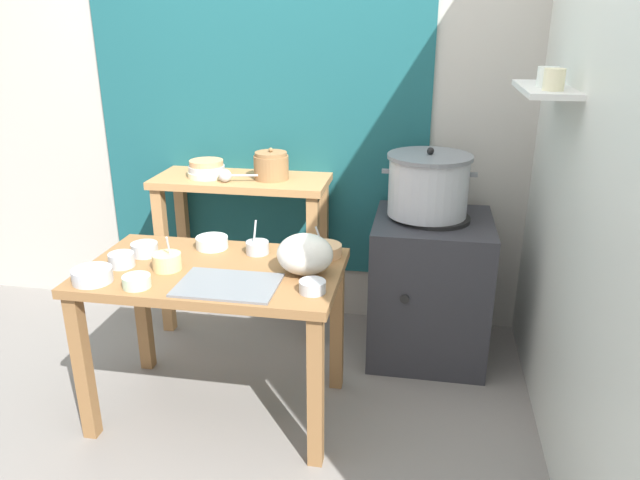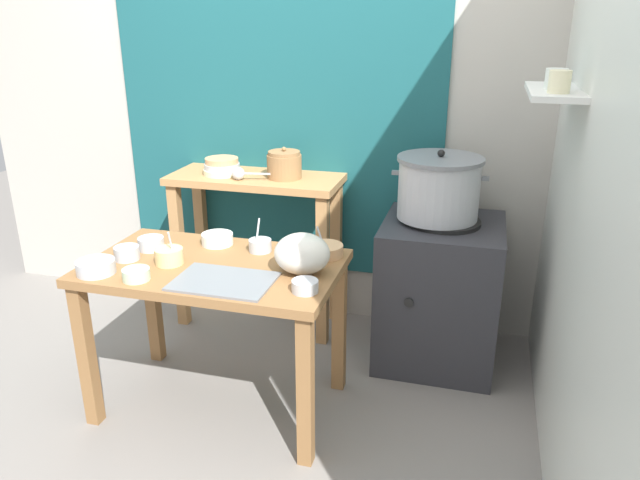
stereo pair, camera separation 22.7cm
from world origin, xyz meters
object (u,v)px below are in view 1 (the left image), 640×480
at_px(stove_block, 429,287).
at_px(bowl_stack_enamel, 207,169).
at_px(prep_bowl_2, 144,249).
at_px(prep_bowl_6, 312,286).
at_px(ladle, 227,176).
at_px(prep_bowl_4, 257,247).
at_px(clay_pot, 271,166).
at_px(prep_bowl_0, 212,242).
at_px(plastic_bag, 305,254).
at_px(steamer_pot, 428,185).
at_px(prep_bowl_7, 137,281).
at_px(prep_bowl_5, 324,250).
at_px(serving_tray, 228,285).
at_px(prep_table, 214,291).
at_px(prep_bowl_8, 121,259).
at_px(prep_bowl_3, 167,261).
at_px(back_shelf_table, 243,216).
at_px(prep_bowl_1, 92,275).

distance_m(stove_block, bowl_stack_enamel, 1.37).
distance_m(prep_bowl_2, prep_bowl_6, 0.85).
distance_m(ladle, prep_bowl_4, 0.64).
relative_size(clay_pot, prep_bowl_0, 1.27).
bearing_deg(ladle, bowl_stack_enamel, 148.91).
relative_size(clay_pot, plastic_bag, 0.80).
height_order(steamer_pot, prep_bowl_7, steamer_pot).
bearing_deg(stove_block, prep_bowl_2, -154.24).
bearing_deg(steamer_pot, prep_bowl_5, -131.72).
relative_size(stove_block, prep_bowl_0, 5.27).
xyz_separation_m(clay_pot, prep_bowl_6, (0.42, -1.00, -0.23)).
bearing_deg(prep_bowl_4, prep_bowl_5, 4.78).
height_order(bowl_stack_enamel, ladle, bowl_stack_enamel).
bearing_deg(prep_bowl_4, serving_tray, -93.12).
bearing_deg(plastic_bag, clay_pot, 113.20).
xyz_separation_m(prep_table, prep_bowl_2, (-0.35, 0.08, 0.14)).
relative_size(prep_bowl_0, prep_bowl_8, 1.34).
bearing_deg(prep_bowl_3, prep_bowl_2, 141.49).
xyz_separation_m(prep_table, prep_bowl_6, (0.47, -0.16, 0.14)).
distance_m(ladle, prep_bowl_2, 0.70).
bearing_deg(prep_bowl_4, prep_bowl_8, -154.95).
xyz_separation_m(prep_table, steamer_pot, (0.89, 0.72, 0.33)).
bearing_deg(bowl_stack_enamel, prep_bowl_8, -95.11).
xyz_separation_m(prep_bowl_0, prep_bowl_7, (-0.15, -0.46, -0.00)).
relative_size(back_shelf_table, prep_bowl_6, 9.08).
distance_m(prep_bowl_7, prep_bowl_8, 0.24).
bearing_deg(prep_bowl_6, clay_pot, 112.70).
height_order(prep_table, prep_bowl_1, prep_bowl_1).
bearing_deg(serving_tray, prep_table, 126.07).
distance_m(prep_bowl_3, prep_bowl_4, 0.41).
bearing_deg(ladle, back_shelf_table, 67.14).
distance_m(bowl_stack_enamel, prep_bowl_7, 1.08).
relative_size(prep_bowl_4, prep_bowl_8, 1.36).
height_order(back_shelf_table, plastic_bag, back_shelf_table).
bearing_deg(prep_table, steamer_pot, 38.95).
height_order(prep_bowl_2, prep_bowl_8, prep_bowl_8).
height_order(prep_bowl_3, prep_bowl_4, prep_bowl_3).
bearing_deg(serving_tray, prep_bowl_1, -174.35).
bearing_deg(plastic_bag, prep_table, -178.43).
relative_size(back_shelf_table, steamer_pot, 2.04).
distance_m(clay_pot, prep_bowl_4, 0.68).
relative_size(back_shelf_table, clay_pot, 5.09).
xyz_separation_m(bowl_stack_enamel, prep_bowl_4, (0.46, -0.62, -0.19)).
relative_size(prep_bowl_5, prep_bowl_6, 1.53).
height_order(prep_bowl_4, prep_bowl_8, prep_bowl_4).
xyz_separation_m(prep_table, prep_bowl_7, (-0.23, -0.24, 0.14)).
bearing_deg(prep_table, prep_bowl_3, -164.96).
bearing_deg(steamer_pot, prep_bowl_2, -152.78).
relative_size(stove_block, prep_bowl_8, 7.08).
xyz_separation_m(stove_block, prep_bowl_4, (-0.79, -0.51, 0.37)).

